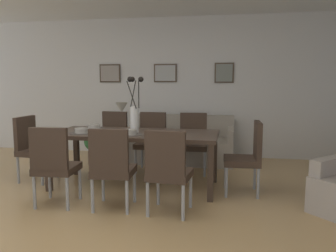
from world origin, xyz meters
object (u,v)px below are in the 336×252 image
object	(u,v)px
dining_chair_head_east	(248,154)
potted_plant	(95,143)
framed_picture_right	(224,73)
dining_chair_far_right	(151,138)
dining_chair_head_west	(33,145)
framed_picture_left	(110,73)
side_table	(122,144)
dining_chair_mid_right	(193,140)
sofa	(180,145)
dining_chair_near_right	(112,137)
framed_picture_center	(165,73)
centerpiece_vase	(134,111)
bowl_far_left	(130,132)
table_lamp	(122,110)
dining_chair_far_left	(112,165)
bowl_near_left	(81,130)
bowl_near_right	(94,126)
dining_chair_mid_left	(168,168)
dining_table	(135,137)
dining_chair_near_left	(54,162)

from	to	relation	value
dining_chair_head_east	potted_plant	xyz separation A→B (m)	(-2.51, 1.12, -0.14)
framed_picture_right	dining_chair_far_right	bearing A→B (deg)	-132.15
dining_chair_head_west	framed_picture_left	world-z (taller)	framed_picture_left
side_table	framed_picture_left	world-z (taller)	framed_picture_left
dining_chair_mid_right	sofa	world-z (taller)	dining_chair_mid_right
dining_chair_near_right	framed_picture_center	size ratio (longest dim) A/B	2.10
dining_chair_mid_right	centerpiece_vase	size ratio (longest dim) A/B	1.25
framed_picture_left	potted_plant	size ratio (longest dim) A/B	0.63
bowl_far_left	table_lamp	distance (m)	1.96
dining_chair_far_left	bowl_far_left	size ratio (longest dim) A/B	5.41
dining_chair_head_east	dining_chair_far_right	bearing A→B (deg)	148.13
framed_picture_center	side_table	bearing A→B (deg)	-146.06
dining_chair_mid_right	table_lamp	bearing A→B (deg)	152.94
dining_chair_head_east	bowl_near_left	world-z (taller)	dining_chair_head_east
bowl_near_right	centerpiece_vase	bearing A→B (deg)	-17.54
table_lamp	dining_chair_far_right	bearing A→B (deg)	-44.67
dining_chair_mid_left	potted_plant	world-z (taller)	dining_chair_mid_left
dining_chair_near_right	dining_table	bearing A→B (deg)	-54.34
side_table	framed_picture_right	size ratio (longest dim) A/B	1.42
dining_chair_head_east	bowl_far_left	size ratio (longest dim) A/B	5.41
centerpiece_vase	bowl_near_left	xyz separation A→B (m)	(-0.66, -0.21, -0.24)
side_table	framed_picture_center	bearing A→B (deg)	33.94
dining_table	dining_chair_near_left	xyz separation A→B (m)	(-0.68, -0.90, -0.16)
side_table	bowl_near_left	bearing A→B (deg)	-88.29
dining_chair_far_left	dining_chair_mid_left	distance (m)	0.63
dining_chair_mid_right	framed_picture_right	distance (m)	1.65
dining_table	centerpiece_vase	xyz separation A→B (m)	(0.00, 0.00, 0.35)
dining_chair_mid_right	dining_chair_head_east	world-z (taller)	same
dining_chair_far_right	potted_plant	xyz separation A→B (m)	(-1.04, 0.21, -0.14)
dining_chair_near_left	framed_picture_right	bearing A→B (deg)	59.22
dining_chair_mid_left	bowl_near_left	world-z (taller)	dining_chair_mid_left
dining_chair_near_left	framed_picture_center	bearing A→B (deg)	77.20
dining_chair_near_left	dining_chair_far_right	xyz separation A→B (m)	(0.69, 1.79, 0.00)
bowl_far_left	framed_picture_left	bearing A→B (deg)	115.59
framed_picture_center	potted_plant	xyz separation A→B (m)	(-1.03, -0.99, -1.19)
dining_chair_near_right	bowl_near_right	bearing A→B (deg)	-91.73
dining_chair_near_left	framed_picture_right	size ratio (longest dim) A/B	2.51
framed_picture_center	framed_picture_left	bearing A→B (deg)	180.00
dining_chair_far_left	dining_chair_head_west	bearing A→B (deg)	149.62
framed_picture_left	dining_chair_mid_left	bearing A→B (deg)	-60.01
dining_chair_near_left	sofa	bearing A→B (deg)	67.29
dining_chair_far_right	bowl_far_left	xyz separation A→B (m)	(-0.01, -1.10, 0.27)
dining_chair_near_left	dining_chair_far_left	distance (m)	0.68
dining_chair_head_east	potted_plant	size ratio (longest dim) A/B	1.37
table_lamp	framed_picture_center	size ratio (longest dim) A/B	1.16
dining_chair_mid_left	framed_picture_center	world-z (taller)	framed_picture_center
dining_chair_head_east	sofa	size ratio (longest dim) A/B	0.50
bowl_near_left	dining_chair_mid_right	bearing A→B (deg)	39.62
bowl_near_right	dining_chair_near_left	bearing A→B (deg)	-90.97
dining_chair_mid_left	framed_picture_right	xyz separation A→B (m)	(0.48, 2.99, 1.06)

